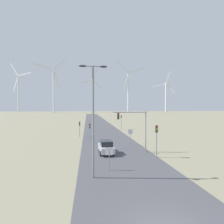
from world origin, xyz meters
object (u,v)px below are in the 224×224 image
at_px(traffic_light_post_near_left, 90,128).
at_px(traffic_light_post_near_right, 157,134).
at_px(wind_turbine_center, 93,93).
at_px(wind_turbine_far_right, 166,94).
at_px(wind_turbine_left, 54,86).
at_px(stop_sign_near, 109,154).
at_px(traffic_light_mast_overhead, 135,122).
at_px(wind_turbine_right, 128,88).
at_px(stop_sign_far, 130,134).
at_px(traffic_light_post_mid_left, 80,126).
at_px(streetlamp, 93,109).
at_px(car_approaching, 106,147).
at_px(traffic_light_post_mid_right, 121,119).
at_px(wind_turbine_far_left, 18,90).

relative_size(traffic_light_post_near_left, traffic_light_post_near_right, 0.82).
height_order(traffic_light_post_near_left, wind_turbine_center, wind_turbine_center).
bearing_deg(wind_turbine_far_right, wind_turbine_left, -177.47).
relative_size(wind_turbine_left, wind_turbine_far_right, 1.23).
distance_m(stop_sign_near, traffic_light_mast_overhead, 8.46).
bearing_deg(wind_turbine_right, stop_sign_far, -103.22).
distance_m(traffic_light_post_near_right, wind_turbine_right, 223.02).
bearing_deg(traffic_light_post_mid_left, traffic_light_mast_overhead, -60.00).
relative_size(stop_sign_far, wind_turbine_left, 0.04).
height_order(streetlamp, wind_turbine_left, wind_turbine_left).
bearing_deg(wind_turbine_left, stop_sign_far, -76.22).
xyz_separation_m(stop_sign_near, car_approaching, (0.40, 6.64, -0.75)).
bearing_deg(wind_turbine_far_right, traffic_light_post_near_right, -115.44).
distance_m(traffic_light_post_mid_right, wind_turbine_center, 199.15).
bearing_deg(wind_turbine_far_left, traffic_light_post_mid_left, -67.03).
relative_size(stop_sign_far, wind_turbine_far_right, 0.05).
height_order(traffic_light_post_mid_right, traffic_light_mast_overhead, traffic_light_mast_overhead).
xyz_separation_m(traffic_light_post_mid_left, wind_turbine_left, (-40.75, 191.69, 31.02)).
xyz_separation_m(stop_sign_near, traffic_light_post_near_left, (-1.77, 15.79, 0.84)).
distance_m(wind_turbine_left, wind_turbine_right, 98.81).
xyz_separation_m(wind_turbine_far_left, wind_turbine_far_right, (207.58, -24.20, -6.13)).
xyz_separation_m(traffic_light_post_near_right, wind_turbine_far_right, (102.71, 215.93, 22.57)).
xyz_separation_m(streetlamp, stop_sign_far, (6.58, 12.43, -4.37)).
height_order(streetlamp, wind_turbine_right, wind_turbine_right).
height_order(traffic_light_post_near_right, traffic_light_post_mid_left, traffic_light_post_near_right).
distance_m(traffic_light_post_near_right, car_approaching, 7.16).
bearing_deg(traffic_light_post_near_right, wind_turbine_left, 103.76).
distance_m(stop_sign_far, traffic_light_post_near_left, 8.36).
distance_m(traffic_light_post_near_left, car_approaching, 9.53).
bearing_deg(traffic_light_post_mid_left, wind_turbine_far_left, 112.97).
xyz_separation_m(traffic_light_post_mid_left, car_approaching, (4.29, -14.53, -1.54)).
relative_size(traffic_light_post_mid_left, wind_turbine_far_left, 0.05).
bearing_deg(wind_turbine_center, streetlamp, -91.98).
xyz_separation_m(stop_sign_far, traffic_light_post_near_right, (1.67, -7.05, 1.06)).
bearing_deg(traffic_light_post_near_right, traffic_light_post_near_left, 124.73).
height_order(streetlamp, traffic_light_mast_overhead, streetlamp).
xyz_separation_m(traffic_light_post_near_right, car_approaching, (-6.19, 2.91, -2.12)).
bearing_deg(traffic_light_mast_overhead, stop_sign_far, 83.94).
distance_m(traffic_light_mast_overhead, wind_turbine_center, 224.36).
distance_m(stop_sign_far, wind_turbine_center, 220.51).
relative_size(wind_turbine_far_left, wind_turbine_far_right, 1.19).
distance_m(wind_turbine_left, wind_turbine_far_right, 154.28).
bearing_deg(wind_turbine_left, wind_turbine_far_right, 2.53).
height_order(streetlamp, stop_sign_near, streetlamp).
bearing_deg(traffic_light_post_near_left, car_approaching, -76.71).
distance_m(stop_sign_far, traffic_light_post_mid_right, 21.56).
relative_size(streetlamp, wind_turbine_far_right, 0.17).
distance_m(traffic_light_post_mid_left, wind_turbine_right, 208.95).
height_order(stop_sign_near, wind_turbine_far_right, wind_turbine_far_right).
xyz_separation_m(streetlamp, traffic_light_post_mid_left, (-2.23, 22.81, -3.88)).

